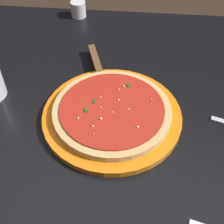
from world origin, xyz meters
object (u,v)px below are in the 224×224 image
Objects in this scene: serving_plate at (112,116)px; cup_small_sauce at (78,9)px; pizza at (112,110)px; pizza_server at (98,70)px.

cup_small_sauce is (-0.16, 0.46, 0.02)m from serving_plate.
cup_small_sauce reaches higher than serving_plate.
cup_small_sauce is at bearing 109.11° from serving_plate.
pizza reaches higher than pizza_server.
serving_plate is at bearing -35.64° from pizza.
pizza_server is at bearing 108.64° from serving_plate.
cup_small_sauce reaches higher than pizza.
pizza is 0.16m from pizza_server.
cup_small_sauce reaches higher than pizza_server.
pizza is at bearing -70.89° from cup_small_sauce.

